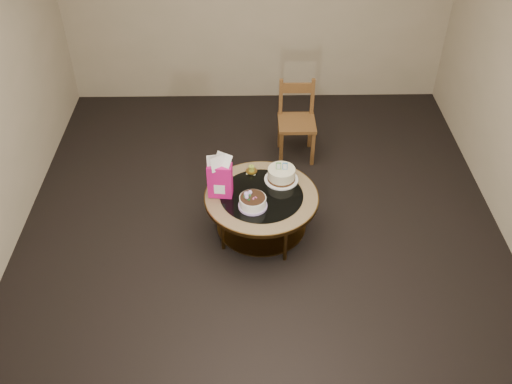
{
  "coord_description": "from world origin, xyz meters",
  "views": [
    {
      "loc": [
        -0.11,
        -3.84,
        3.72
      ],
      "look_at": [
        -0.05,
        0.02,
        0.48
      ],
      "focal_mm": 40.0,
      "sensor_mm": 36.0,
      "label": 1
    }
  ],
  "objects_px": {
    "gift_bag": "(220,176)",
    "dining_chair": "(297,120)",
    "coffee_table": "(261,202)",
    "decorated_cake": "(253,202)",
    "cream_cake": "(281,175)"
  },
  "relations": [
    {
      "from": "decorated_cake",
      "to": "gift_bag",
      "type": "distance_m",
      "value": 0.36
    },
    {
      "from": "cream_cake",
      "to": "dining_chair",
      "type": "height_order",
      "value": "dining_chair"
    },
    {
      "from": "coffee_table",
      "to": "cream_cake",
      "type": "height_order",
      "value": "cream_cake"
    },
    {
      "from": "gift_bag",
      "to": "dining_chair",
      "type": "xyz_separation_m",
      "value": [
        0.76,
        1.24,
        -0.24
      ]
    },
    {
      "from": "cream_cake",
      "to": "coffee_table",
      "type": "bearing_deg",
      "value": -128.45
    },
    {
      "from": "cream_cake",
      "to": "dining_chair",
      "type": "relative_size",
      "value": 0.37
    },
    {
      "from": "decorated_cake",
      "to": "cream_cake",
      "type": "height_order",
      "value": "cream_cake"
    },
    {
      "from": "coffee_table",
      "to": "gift_bag",
      "type": "bearing_deg",
      "value": 178.01
    },
    {
      "from": "coffee_table",
      "to": "decorated_cake",
      "type": "relative_size",
      "value": 4.05
    },
    {
      "from": "gift_bag",
      "to": "dining_chair",
      "type": "height_order",
      "value": "gift_bag"
    },
    {
      "from": "coffee_table",
      "to": "cream_cake",
      "type": "bearing_deg",
      "value": 48.5
    },
    {
      "from": "cream_cake",
      "to": "gift_bag",
      "type": "bearing_deg",
      "value": -157.09
    },
    {
      "from": "coffee_table",
      "to": "dining_chair",
      "type": "height_order",
      "value": "dining_chair"
    },
    {
      "from": "cream_cake",
      "to": "dining_chair",
      "type": "distance_m",
      "value": 1.07
    },
    {
      "from": "coffee_table",
      "to": "decorated_cake",
      "type": "bearing_deg",
      "value": -117.93
    }
  ]
}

